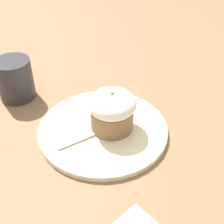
{
  "coord_description": "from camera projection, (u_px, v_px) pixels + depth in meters",
  "views": [
    {
      "loc": [
        -0.44,
        0.19,
        0.43
      ],
      "look_at": [
        -0.01,
        -0.02,
        0.05
      ],
      "focal_mm": 50.0,
      "sensor_mm": 36.0,
      "label": 1
    }
  ],
  "objects": [
    {
      "name": "carrot_cake",
      "position": [
        112.0,
        110.0,
        0.61
      ],
      "size": [
        0.1,
        0.1,
        0.09
      ],
      "color": "olive",
      "rests_on": "dessert_plate"
    },
    {
      "name": "coffee_cup",
      "position": [
        15.0,
        79.0,
        0.71
      ],
      "size": [
        0.11,
        0.08,
        0.1
      ],
      "color": "#2D2D33",
      "rests_on": "ground_plane"
    },
    {
      "name": "ground_plane",
      "position": [
        103.0,
        132.0,
        0.64
      ],
      "size": [
        4.0,
        4.0,
        0.0
      ],
      "primitive_type": "plane",
      "color": "#846042"
    },
    {
      "name": "dessert_plate",
      "position": [
        103.0,
        130.0,
        0.64
      ],
      "size": [
        0.26,
        0.26,
        0.01
      ],
      "color": "beige",
      "rests_on": "ground_plane"
    },
    {
      "name": "spoon",
      "position": [
        99.0,
        132.0,
        0.62
      ],
      "size": [
        0.04,
        0.13,
        0.01
      ],
      "color": "#B7B7BC",
      "rests_on": "dessert_plate"
    }
  ]
}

